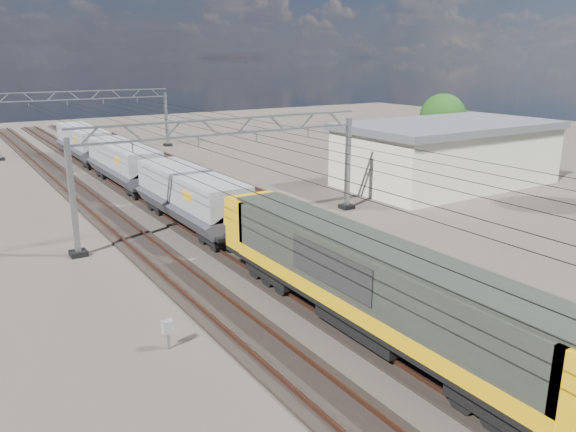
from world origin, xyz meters
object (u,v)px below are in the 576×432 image
locomotive (373,283)px  catenary_gantry_far (87,119)px  hopper_wagon_lead (190,194)px  industrial_shed (447,153)px  catenary_gantry_mid (229,170)px  hopper_wagon_mid (124,161)px  trackside_cabinet (168,328)px  tree_far (446,119)px  hopper_wagon_third (83,141)px

locomotive → catenary_gantry_far: bearing=87.8°
hopper_wagon_lead → industrial_shed: size_ratio=0.70×
catenary_gantry_mid → hopper_wagon_mid: 16.04m
catenary_gantry_mid → trackside_cabinet: catenary_gantry_mid is taller
catenary_gantry_far → hopper_wagon_lead: catenary_gantry_far is taller
industrial_shed → tree_far: (8.32, 7.79, 1.82)m
locomotive → industrial_shed: size_ratio=1.13×
hopper_wagon_lead → hopper_wagon_mid: (0.00, 14.20, 0.00)m
catenary_gantry_mid → industrial_shed: bearing=5.2°
industrial_shed → trackside_cabinet: bearing=-154.7°
catenary_gantry_mid → locomotive: (-2.00, -16.07, -1.58)m
industrial_shed → hopper_wagon_third: bearing=130.6°
hopper_wagon_third → trackside_cabinet: bearing=-99.4°
catenary_gantry_mid → hopper_wagon_mid: (-2.00, 15.83, -1.67)m
catenary_gantry_far → hopper_wagon_third: 6.52m
catenary_gantry_mid → hopper_wagon_third: 30.14m
catenary_gantry_mid → catenary_gantry_far: bearing=90.0°
catenary_gantry_far → hopper_wagon_third: bearing=-108.5°
catenary_gantry_far → tree_far: tree_far is taller
locomotive → hopper_wagon_lead: bearing=90.0°
hopper_wagon_lead → tree_far: (32.32, 8.16, 2.31)m
trackside_cabinet → industrial_shed: industrial_shed is taller
catenary_gantry_mid → catenary_gantry_far: size_ratio=1.00×
catenary_gantry_mid → locomotive: catenary_gantry_mid is taller
locomotive → hopper_wagon_third: bearing=90.0°
catenary_gantry_far → trackside_cabinet: catenary_gantry_far is taller
tree_far → locomotive: bearing=-141.3°
catenary_gantry_far → industrial_shed: bearing=-57.1°
trackside_cabinet → hopper_wagon_lead: bearing=63.1°
hopper_wagon_third → tree_far: bearing=-32.1°
catenary_gantry_mid → hopper_wagon_third: (-2.00, 30.03, -1.67)m
catenary_gantry_far → hopper_wagon_mid: catenary_gantry_far is taller
catenary_gantry_mid → hopper_wagon_third: bearing=93.8°
hopper_wagon_lead → locomotive: bearing=-90.0°
industrial_shed → catenary_gantry_far: bearing=122.9°
catenary_gantry_mid → hopper_wagon_third: catenary_gantry_mid is taller
catenary_gantry_mid → catenary_gantry_far: same height
tree_far → trackside_cabinet: bearing=-150.3°
catenary_gantry_far → hopper_wagon_third: (-2.00, -5.97, -1.67)m
hopper_wagon_lead → tree_far: size_ratio=1.82×
hopper_wagon_lead → trackside_cabinet: hopper_wagon_lead is taller
catenary_gantry_far → hopper_wagon_mid: bearing=-95.7°
hopper_wagon_third → trackside_cabinet: 43.29m
locomotive → tree_far: tree_far is taller
hopper_wagon_third → trackside_cabinet: size_ratio=10.96×
catenary_gantry_mid → trackside_cabinet: bearing=-125.6°
hopper_wagon_third → hopper_wagon_mid: bearing=-90.0°
catenary_gantry_far → locomotive: 52.13m
industrial_shed → hopper_wagon_mid: bearing=150.1°
catenary_gantry_far → hopper_wagon_mid: 20.34m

